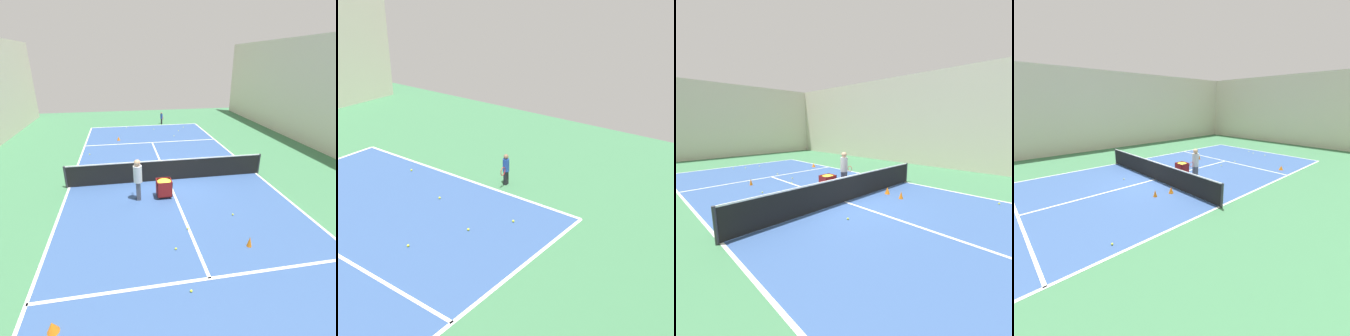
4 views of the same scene
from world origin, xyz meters
The scene contains 7 objects.
line_baseline_near centered at (0.00, -11.69, 0.01)m, with size 9.36×0.10×0.00m, color white.
player_near_baseline centered at (-1.60, -12.21, 0.61)m, with size 0.24×0.54×1.06m.
tennis_ball_2 centered at (-0.61, -10.15, 0.04)m, with size 0.07×0.07×0.07m, color yellow.
tennis_ball_3 centered at (-2.56, -9.29, 0.04)m, with size 0.07×0.07×0.07m, color yellow.
tennis_ball_7 centered at (-3.25, -10.39, 0.04)m, with size 0.07×0.07×0.07m, color yellow.
tennis_ball_9 centered at (-1.87, -7.76, 0.04)m, with size 0.07×0.07×0.07m, color yellow.
tennis_ball_10 centered at (1.68, -11.06, 0.04)m, with size 0.07×0.07×0.07m, color yellow.
Camera 2 is at (-10.03, -1.25, 6.61)m, focal length 50.00 mm.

